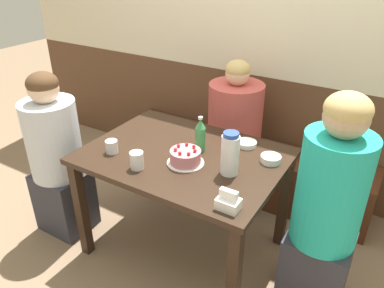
{
  "coord_description": "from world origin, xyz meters",
  "views": [
    {
      "loc": [
        1.05,
        -1.62,
        1.83
      ],
      "look_at": [
        0.03,
        0.05,
        0.78
      ],
      "focal_mm": 35.0,
      "sensor_mm": 36.0,
      "label": 1
    }
  ],
  "objects_px": {
    "napkin_holder": "(228,202)",
    "bowl_soup_white": "(271,159)",
    "bench_seat": "(238,166)",
    "person_pale_blue_shirt": "(234,134)",
    "glass_water_tall": "(137,160)",
    "bowl_rice_small": "(247,144)",
    "soju_bottle": "(200,135)",
    "person_grey_tee": "(326,212)",
    "water_pitcher": "(230,154)",
    "birthday_cake": "(185,157)",
    "person_teal_shirt": "(57,159)",
    "glass_tumbler_short": "(112,147)"
  },
  "relations": [
    {
      "from": "person_grey_tee",
      "to": "person_teal_shirt",
      "type": "bearing_deg",
      "value": 9.73
    },
    {
      "from": "soju_bottle",
      "to": "person_pale_blue_shirt",
      "type": "height_order",
      "value": "person_pale_blue_shirt"
    },
    {
      "from": "birthday_cake",
      "to": "bowl_rice_small",
      "type": "xyz_separation_m",
      "value": [
        0.21,
        0.37,
        -0.03
      ]
    },
    {
      "from": "soju_bottle",
      "to": "person_pale_blue_shirt",
      "type": "relative_size",
      "value": 0.19
    },
    {
      "from": "person_teal_shirt",
      "to": "person_grey_tee",
      "type": "distance_m",
      "value": 1.71
    },
    {
      "from": "birthday_cake",
      "to": "bowl_soup_white",
      "type": "relative_size",
      "value": 1.83
    },
    {
      "from": "birthday_cake",
      "to": "soju_bottle",
      "type": "height_order",
      "value": "soju_bottle"
    },
    {
      "from": "bench_seat",
      "to": "bowl_soup_white",
      "type": "height_order",
      "value": "bowl_soup_white"
    },
    {
      "from": "bench_seat",
      "to": "person_pale_blue_shirt",
      "type": "relative_size",
      "value": 1.85
    },
    {
      "from": "water_pitcher",
      "to": "bowl_rice_small",
      "type": "height_order",
      "value": "water_pitcher"
    },
    {
      "from": "birthday_cake",
      "to": "bowl_soup_white",
      "type": "distance_m",
      "value": 0.49
    },
    {
      "from": "napkin_holder",
      "to": "person_grey_tee",
      "type": "distance_m",
      "value": 0.55
    },
    {
      "from": "bowl_soup_white",
      "to": "person_teal_shirt",
      "type": "bearing_deg",
      "value": -161.75
    },
    {
      "from": "glass_water_tall",
      "to": "person_grey_tee",
      "type": "distance_m",
      "value": 1.04
    },
    {
      "from": "person_grey_tee",
      "to": "bowl_rice_small",
      "type": "bearing_deg",
      "value": -24.05
    },
    {
      "from": "birthday_cake",
      "to": "person_teal_shirt",
      "type": "distance_m",
      "value": 0.95
    },
    {
      "from": "water_pitcher",
      "to": "person_grey_tee",
      "type": "distance_m",
      "value": 0.57
    },
    {
      "from": "soju_bottle",
      "to": "bench_seat",
      "type": "bearing_deg",
      "value": 94.77
    },
    {
      "from": "person_teal_shirt",
      "to": "person_grey_tee",
      "type": "height_order",
      "value": "person_grey_tee"
    },
    {
      "from": "soju_bottle",
      "to": "person_teal_shirt",
      "type": "relative_size",
      "value": 0.19
    },
    {
      "from": "water_pitcher",
      "to": "bowl_soup_white",
      "type": "relative_size",
      "value": 2.1
    },
    {
      "from": "bench_seat",
      "to": "glass_water_tall",
      "type": "relative_size",
      "value": 21.02
    },
    {
      "from": "person_teal_shirt",
      "to": "person_pale_blue_shirt",
      "type": "xyz_separation_m",
      "value": [
        0.85,
        0.94,
        0.0
      ]
    },
    {
      "from": "bowl_soup_white",
      "to": "person_pale_blue_shirt",
      "type": "height_order",
      "value": "person_pale_blue_shirt"
    },
    {
      "from": "water_pitcher",
      "to": "birthday_cake",
      "type": "bearing_deg",
      "value": -171.53
    },
    {
      "from": "bench_seat",
      "to": "bowl_soup_white",
      "type": "relative_size",
      "value": 18.0
    },
    {
      "from": "napkin_holder",
      "to": "person_teal_shirt",
      "type": "height_order",
      "value": "person_teal_shirt"
    },
    {
      "from": "water_pitcher",
      "to": "bowl_rice_small",
      "type": "bearing_deg",
      "value": 97.77
    },
    {
      "from": "bowl_rice_small",
      "to": "person_grey_tee",
      "type": "relative_size",
      "value": 0.1
    },
    {
      "from": "bowl_rice_small",
      "to": "napkin_holder",
      "type": "bearing_deg",
      "value": -73.64
    },
    {
      "from": "napkin_holder",
      "to": "bench_seat",
      "type": "bearing_deg",
      "value": 111.55
    },
    {
      "from": "bowl_soup_white",
      "to": "glass_water_tall",
      "type": "relative_size",
      "value": 1.17
    },
    {
      "from": "person_pale_blue_shirt",
      "to": "glass_water_tall",
      "type": "bearing_deg",
      "value": -8.52
    },
    {
      "from": "bench_seat",
      "to": "glass_water_tall",
      "type": "distance_m",
      "value": 1.25
    },
    {
      "from": "glass_tumbler_short",
      "to": "bench_seat",
      "type": "bearing_deg",
      "value": 70.21
    },
    {
      "from": "water_pitcher",
      "to": "person_teal_shirt",
      "type": "xyz_separation_m",
      "value": [
        -1.17,
        -0.21,
        -0.29
      ]
    },
    {
      "from": "soju_bottle",
      "to": "glass_water_tall",
      "type": "xyz_separation_m",
      "value": [
        -0.2,
        -0.36,
        -0.06
      ]
    },
    {
      "from": "bench_seat",
      "to": "person_grey_tee",
      "type": "height_order",
      "value": "person_grey_tee"
    },
    {
      "from": "bowl_soup_white",
      "to": "person_teal_shirt",
      "type": "xyz_separation_m",
      "value": [
        -1.32,
        -0.43,
        -0.19
      ]
    },
    {
      "from": "bowl_rice_small",
      "to": "soju_bottle",
      "type": "bearing_deg",
      "value": -137.47
    },
    {
      "from": "bench_seat",
      "to": "napkin_holder",
      "type": "xyz_separation_m",
      "value": [
        0.46,
        -1.16,
        0.56
      ]
    },
    {
      "from": "napkin_holder",
      "to": "bowl_soup_white",
      "type": "bearing_deg",
      "value": 88.3
    },
    {
      "from": "person_grey_tee",
      "to": "glass_water_tall",
      "type": "bearing_deg",
      "value": 17.22
    },
    {
      "from": "soju_bottle",
      "to": "glass_tumbler_short",
      "type": "relative_size",
      "value": 2.81
    },
    {
      "from": "napkin_holder",
      "to": "bowl_soup_white",
      "type": "xyz_separation_m",
      "value": [
        0.02,
        0.51,
        -0.02
      ]
    },
    {
      "from": "napkin_holder",
      "to": "glass_water_tall",
      "type": "height_order",
      "value": "napkin_holder"
    },
    {
      "from": "glass_water_tall",
      "to": "person_grey_tee",
      "type": "xyz_separation_m",
      "value": [
        0.98,
        0.3,
        -0.16
      ]
    },
    {
      "from": "glass_water_tall",
      "to": "bench_seat",
      "type": "bearing_deg",
      "value": 83.04
    },
    {
      "from": "person_pale_blue_shirt",
      "to": "bench_seat",
      "type": "bearing_deg",
      "value": -176.36
    },
    {
      "from": "water_pitcher",
      "to": "glass_water_tall",
      "type": "xyz_separation_m",
      "value": [
        -0.46,
        -0.22,
        -0.07
      ]
    }
  ]
}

